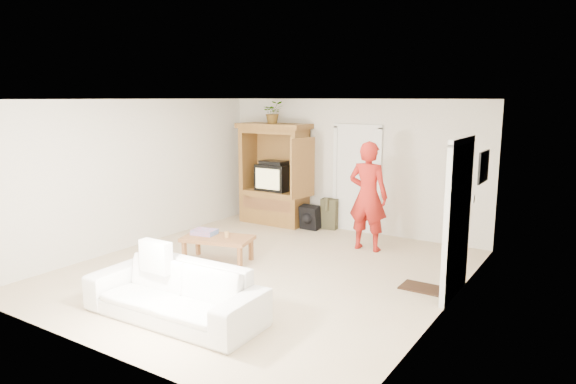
% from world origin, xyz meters
% --- Properties ---
extents(floor, '(6.00, 6.00, 0.00)m').
position_xyz_m(floor, '(0.00, 0.00, 0.00)').
color(floor, tan).
rests_on(floor, ground).
extents(ceiling, '(6.00, 6.00, 0.00)m').
position_xyz_m(ceiling, '(0.00, 0.00, 2.60)').
color(ceiling, white).
rests_on(ceiling, floor).
extents(wall_back, '(5.50, 0.00, 5.50)m').
position_xyz_m(wall_back, '(0.00, 3.00, 1.30)').
color(wall_back, silver).
rests_on(wall_back, floor).
extents(wall_front, '(5.50, 0.00, 5.50)m').
position_xyz_m(wall_front, '(0.00, -3.00, 1.30)').
color(wall_front, silver).
rests_on(wall_front, floor).
extents(wall_left, '(0.00, 6.00, 6.00)m').
position_xyz_m(wall_left, '(-2.75, 0.00, 1.30)').
color(wall_left, silver).
rests_on(wall_left, floor).
extents(wall_right, '(0.00, 6.00, 6.00)m').
position_xyz_m(wall_right, '(2.75, 0.00, 1.30)').
color(wall_right, silver).
rests_on(wall_right, floor).
extents(armoire, '(1.82, 1.14, 2.10)m').
position_xyz_m(armoire, '(-1.58, 2.66, 0.91)').
color(armoire, olive).
rests_on(armoire, floor).
extents(door_back, '(0.85, 0.05, 2.04)m').
position_xyz_m(door_back, '(0.15, 2.97, 1.02)').
color(door_back, white).
rests_on(door_back, floor).
extents(doorway_right, '(0.05, 0.90, 2.04)m').
position_xyz_m(doorway_right, '(2.73, 0.60, 1.02)').
color(doorway_right, black).
rests_on(doorway_right, floor).
extents(framed_picture, '(0.03, 0.60, 0.48)m').
position_xyz_m(framed_picture, '(2.73, 1.90, 1.60)').
color(framed_picture, black).
rests_on(framed_picture, wall_right).
extents(doormat, '(0.60, 0.40, 0.02)m').
position_xyz_m(doormat, '(2.30, 0.60, 0.01)').
color(doormat, '#382316').
rests_on(doormat, floor).
extents(plant, '(0.54, 0.53, 0.45)m').
position_xyz_m(plant, '(-1.60, 2.63, 2.33)').
color(plant, '#4C7238').
rests_on(plant, armoire).
extents(man, '(0.71, 0.49, 1.90)m').
position_xyz_m(man, '(0.86, 1.91, 0.95)').
color(man, '#A61D16').
rests_on(man, floor).
extents(sofa, '(2.28, 0.95, 0.66)m').
position_xyz_m(sofa, '(0.09, -1.96, 0.33)').
color(sofa, white).
rests_on(sofa, floor).
extents(coffee_table, '(1.23, 0.87, 0.41)m').
position_xyz_m(coffee_table, '(-0.90, -0.01, 0.36)').
color(coffee_table, '#9C6536').
rests_on(coffee_table, floor).
extents(towel, '(0.42, 0.34, 0.08)m').
position_xyz_m(towel, '(-1.18, -0.01, 0.45)').
color(towel, '#ED4F61').
rests_on(towel, coffee_table).
extents(candle, '(0.08, 0.08, 0.10)m').
position_xyz_m(candle, '(-0.75, 0.04, 0.46)').
color(candle, tan).
rests_on(candle, coffee_table).
extents(backpack_black, '(0.39, 0.23, 0.47)m').
position_xyz_m(backpack_black, '(-0.68, 2.58, 0.24)').
color(backpack_black, black).
rests_on(backpack_black, floor).
extents(backpack_olive, '(0.36, 0.28, 0.62)m').
position_xyz_m(backpack_olive, '(-0.38, 2.85, 0.31)').
color(backpack_olive, '#47442B').
rests_on(backpack_olive, floor).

